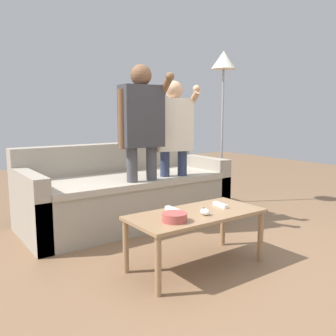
# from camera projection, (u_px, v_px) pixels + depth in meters

# --- Properties ---
(ground_plane) EXTENTS (12.00, 12.00, 0.00)m
(ground_plane) POSITION_uv_depth(u_px,v_px,m) (206.00, 260.00, 2.88)
(ground_plane) COLOR brown
(couch) EXTENTS (2.17, 0.95, 0.83)m
(couch) POSITION_uv_depth(u_px,v_px,m) (125.00, 194.00, 3.89)
(couch) COLOR #9E9384
(couch) RESTS_ON ground
(coffee_table) EXTENTS (1.05, 0.49, 0.43)m
(coffee_table) POSITION_uv_depth(u_px,v_px,m) (196.00, 219.00, 2.72)
(coffee_table) COLOR #997551
(coffee_table) RESTS_ON ground
(snack_bowl) EXTENTS (0.18, 0.18, 0.06)m
(snack_bowl) POSITION_uv_depth(u_px,v_px,m) (175.00, 217.00, 2.49)
(snack_bowl) COLOR #B24C47
(snack_bowl) RESTS_ON coffee_table
(game_remote_nunchuk) EXTENTS (0.06, 0.09, 0.05)m
(game_remote_nunchuk) POSITION_uv_depth(u_px,v_px,m) (205.00, 212.00, 2.65)
(game_remote_nunchuk) COLOR white
(game_remote_nunchuk) RESTS_ON coffee_table
(floor_lamp) EXTENTS (0.31, 0.31, 1.94)m
(floor_lamp) POSITION_uv_depth(u_px,v_px,m) (223.00, 74.00, 4.51)
(floor_lamp) COLOR #2D2D33
(floor_lamp) RESTS_ON ground
(player_center) EXTENTS (0.48, 0.37, 1.62)m
(player_center) POSITION_uv_depth(u_px,v_px,m) (142.00, 129.00, 3.45)
(player_center) COLOR #47474C
(player_center) RESTS_ON ground
(player_right) EXTENTS (0.43, 0.39, 1.50)m
(player_right) POSITION_uv_depth(u_px,v_px,m) (174.00, 135.00, 3.74)
(player_right) COLOR #2D3856
(player_right) RESTS_ON ground
(game_remote_wand_near) EXTENTS (0.04, 0.15, 0.03)m
(game_remote_wand_near) POSITION_uv_depth(u_px,v_px,m) (172.00, 209.00, 2.75)
(game_remote_wand_near) COLOR white
(game_remote_wand_near) RESTS_ON coffee_table
(game_remote_wand_far) EXTENTS (0.05, 0.15, 0.03)m
(game_remote_wand_far) POSITION_uv_depth(u_px,v_px,m) (220.00, 205.00, 2.88)
(game_remote_wand_far) COLOR white
(game_remote_wand_far) RESTS_ON coffee_table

